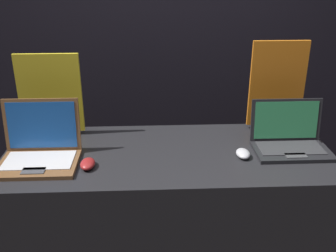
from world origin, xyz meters
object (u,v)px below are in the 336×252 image
Objects in this scene: mouse_back at (243,154)px; promo_stand_back at (277,88)px; laptop_front at (40,149)px; promo_stand_front at (50,97)px; mouse_front at (88,164)px; laptop_back at (289,139)px.

mouse_back is 0.20× the size of promo_stand_back.
mouse_back is (1.02, -0.01, -0.05)m from laptop_front.
promo_stand_front is 4.44× the size of mouse_back.
mouse_front is 1.15m from promo_stand_back.
laptop_front is 1.02m from mouse_back.
mouse_back is at bearing -17.57° from promo_stand_front.
mouse_front is 0.24× the size of promo_stand_front.
laptop_back is 0.27m from mouse_back.
laptop_back reaches higher than mouse_front.
laptop_back is (1.04, 0.15, 0.04)m from mouse_front.
laptop_back is at bearing 16.92° from mouse_back.
laptop_front is at bearing 179.59° from mouse_back.
mouse_front is 0.51m from promo_stand_front.
mouse_front is 1.05m from laptop_back.
promo_stand_front is 1.31m from laptop_back.
promo_stand_front is 1.09m from mouse_back.
promo_stand_front is (-0.24, 0.40, 0.21)m from mouse_front.
promo_stand_back is (1.04, 0.44, 0.23)m from mouse_front.
promo_stand_front is 1.24× the size of laptop_back.
laptop_front reaches higher than mouse_front.
promo_stand_back is at bearing 90.00° from laptop_back.
promo_stand_front is at bearing 121.52° from mouse_front.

